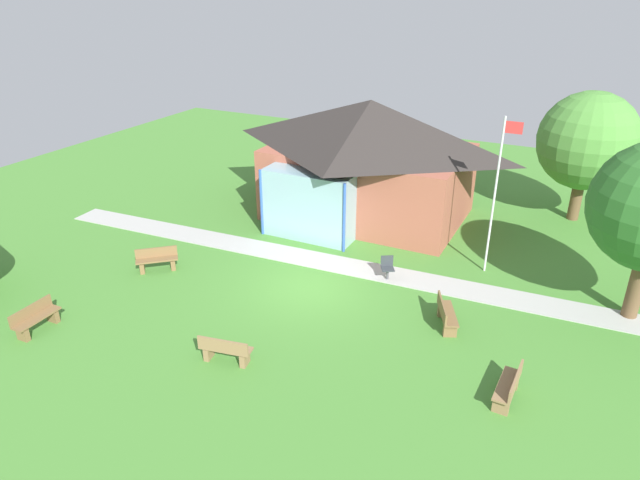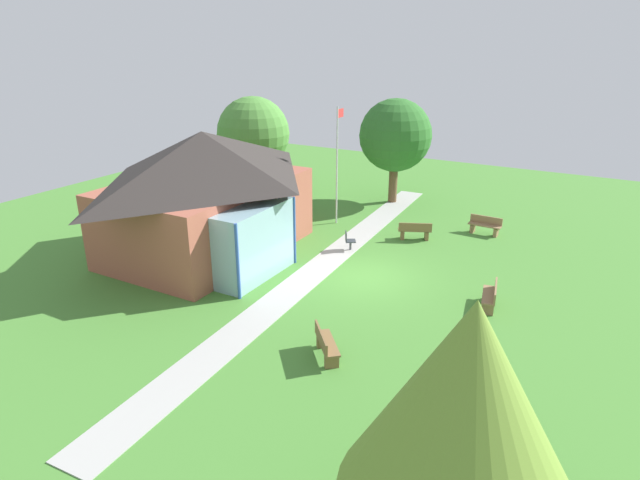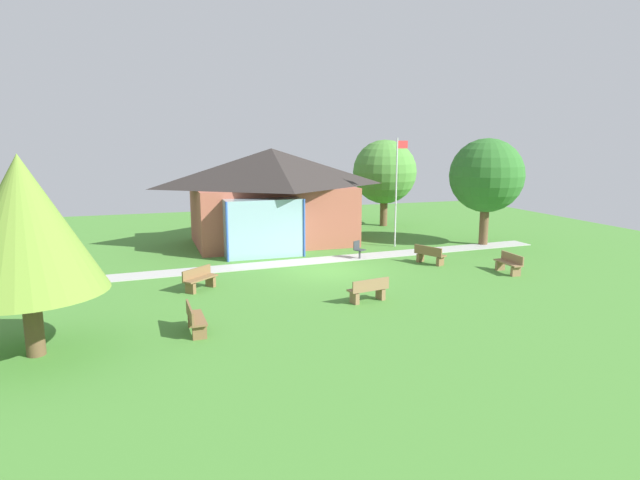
{
  "view_description": "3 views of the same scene",
  "coord_description": "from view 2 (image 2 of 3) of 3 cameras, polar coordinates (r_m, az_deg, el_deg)",
  "views": [
    {
      "loc": [
        7.99,
        -15.27,
        9.92
      ],
      "look_at": [
        -0.39,
        1.51,
        1.12
      ],
      "focal_mm": 31.85,
      "sensor_mm": 36.0,
      "label": 1
    },
    {
      "loc": [
        -17.48,
        -7.8,
        8.76
      ],
      "look_at": [
        -0.04,
        1.99,
        1.17
      ],
      "focal_mm": 30.18,
      "sensor_mm": 36.0,
      "label": 2
    },
    {
      "loc": [
        -7.63,
        -21.65,
        5.61
      ],
      "look_at": [
        0.04,
        1.27,
        1.13
      ],
      "focal_mm": 30.36,
      "sensor_mm": 36.0,
      "label": 3
    }
  ],
  "objects": [
    {
      "name": "bench_mid_left",
      "position": [
        15.84,
        0.61,
        -11.06
      ],
      "size": [
        1.42,
        1.32,
        0.84
      ],
      "rotation": [
        0.0,
        0.0,
        3.86
      ],
      "color": "brown",
      "rests_on": "ground_plane"
    },
    {
      "name": "flagpole",
      "position": [
        26.16,
        1.85,
        8.4
      ],
      "size": [
        0.64,
        0.08,
        5.72
      ],
      "color": "silver",
      "rests_on": "ground_plane"
    },
    {
      "name": "tree_lawn_corner",
      "position": [
        8.87,
        15.2,
        -16.52
      ],
      "size": [
        3.96,
        3.96,
        5.29
      ],
      "color": "brown",
      "rests_on": "ground_plane"
    },
    {
      "name": "pavilion",
      "position": [
        23.04,
        -11.82,
        5.1
      ],
      "size": [
        9.29,
        7.31,
        5.17
      ],
      "color": "#A35642",
      "rests_on": "ground_plane"
    },
    {
      "name": "tree_east_hedge",
      "position": [
        29.87,
        7.99,
        10.9
      ],
      "size": [
        3.92,
        3.92,
        5.71
      ],
      "color": "brown",
      "rests_on": "ground_plane"
    },
    {
      "name": "patio_chair_lawn_spare",
      "position": [
        23.39,
        3.09,
        -0.15
      ],
      "size": [
        0.6,
        0.6,
        0.86
      ],
      "rotation": [
        0.0,
        0.0,
        3.68
      ],
      "color": "#33383D",
      "rests_on": "ground_plane"
    },
    {
      "name": "footpath",
      "position": [
        21.85,
        0.1,
        -2.8
      ],
      "size": [
        24.67,
        2.58,
        0.03
      ],
      "primitive_type": "cube",
      "rotation": [
        0.0,
        0.0,
        0.05
      ],
      "color": "#ADADA8",
      "rests_on": "ground_plane"
    },
    {
      "name": "bench_front_center",
      "position": [
        19.43,
        17.62,
        -5.75
      ],
      "size": [
        1.55,
        0.7,
        0.84
      ],
      "rotation": [
        0.0,
        0.0,
        0.18
      ],
      "color": "olive",
      "rests_on": "ground_plane"
    },
    {
      "name": "bench_lawn_far_right",
      "position": [
        26.49,
        17.08,
        1.45
      ],
      "size": [
        0.5,
        1.52,
        0.84
      ],
      "rotation": [
        0.0,
        0.0,
        1.53
      ],
      "color": "olive",
      "rests_on": "ground_plane"
    },
    {
      "name": "bench_mid_right",
      "position": [
        24.99,
        10.01,
        0.92
      ],
      "size": [
        1.02,
        1.55,
        0.84
      ],
      "rotation": [
        0.0,
        0.0,
        5.14
      ],
      "color": "brown",
      "rests_on": "ground_plane"
    },
    {
      "name": "bench_front_left",
      "position": [
        14.06,
        17.12,
        -16.76
      ],
      "size": [
        0.48,
        1.51,
        0.84
      ],
      "rotation": [
        0.0,
        0.0,
        4.74
      ],
      "color": "brown",
      "rests_on": "ground_plane"
    },
    {
      "name": "tree_behind_pavilion_right",
      "position": [
        31.63,
        -7.09,
        11.14
      ],
      "size": [
        4.16,
        4.16,
        5.64
      ],
      "color": "brown",
      "rests_on": "ground_plane"
    },
    {
      "name": "ground_plane",
      "position": [
        21.05,
        4.8,
        -3.88
      ],
      "size": [
        44.0,
        44.0,
        0.0
      ],
      "primitive_type": "plane",
      "color": "#478433"
    }
  ]
}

